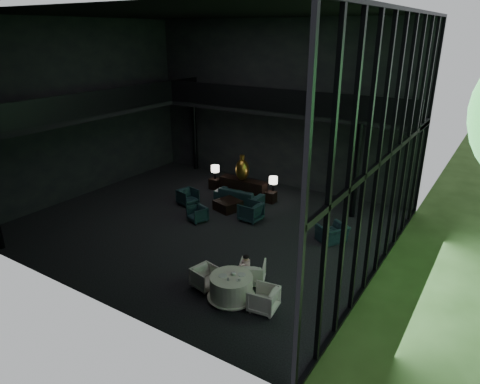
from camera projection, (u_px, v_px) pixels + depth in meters
The scene contains 35 objects.
floor at pixel (205, 224), 17.55m from camera, with size 14.00×12.00×0.02m, color black.
ceiling at pixel (199, 13), 14.72m from camera, with size 14.00×12.00×0.02m, color black.
wall_back at pixel (277, 106), 20.85m from camera, with size 14.00×0.04×8.00m, color black.
wall_front at pixel (65, 168), 11.42m from camera, with size 14.00×0.04×8.00m, color black.
wall_left at pixel (82, 110), 19.69m from camera, with size 0.04×12.00×8.00m, color black.
curtain_wall at pixel (389, 155), 12.61m from camera, with size 0.20×12.00×8.00m, color black, non-canonical shape.
mezzanine_left at pixel (96, 112), 19.18m from camera, with size 2.00×12.00×0.25m, color black.
mezzanine_back at pixel (286, 111), 19.56m from camera, with size 12.00×2.00×0.25m, color black.
railing_left at pixel (110, 101), 18.46m from camera, with size 0.06×12.00×1.00m, color black.
railing_back at pixel (276, 100), 18.56m from camera, with size 12.00×0.06×1.00m, color black.
column_nw at pixel (195, 134), 23.86m from camera, with size 0.24×0.24×4.00m, color black.
column_ne at pixel (356, 172), 17.56m from camera, with size 0.24×0.24×4.00m, color black.
console at pixel (243, 187), 20.57m from camera, with size 2.40×0.55×0.76m, color black.
bronze_urn at pixel (242, 169), 20.19m from camera, with size 0.65×0.65×1.22m.
side_table_left at pixel (215, 184), 21.35m from camera, with size 0.48×0.48×0.53m, color black.
table_lamp_left at pixel (215, 169), 21.11m from camera, with size 0.40×0.40×0.67m.
side_table_right at pixel (271, 197), 19.68m from camera, with size 0.46×0.46×0.51m, color black.
table_lamp_right at pixel (273, 181), 19.60m from camera, with size 0.39×0.39×0.66m.
sofa at pixel (239, 192), 19.61m from camera, with size 2.47×0.72×0.97m, color #172A30.
lounge_armchair_west at pixel (188, 196), 19.37m from camera, with size 0.79×0.74×0.81m, color #0F2537.
lounge_armchair_east at pixel (251, 210), 17.70m from camera, with size 0.93×0.87×0.96m, color #1A353C.
lounge_armchair_south at pixel (197, 214), 17.68m from camera, with size 0.62×0.58×0.64m, color #122D3B.
window_armchair at pixel (332, 231), 15.94m from camera, with size 0.96×0.62×0.84m, color #0D2B34.
coffee_table at pixel (228, 205), 18.84m from camera, with size 0.98×0.98×0.44m, color black.
dining_table at pixel (231, 289), 12.54m from camera, with size 1.43×1.43×0.75m.
dining_chair_north at pixel (252, 271), 13.32m from camera, with size 0.80×0.75×0.83m, color silver.
dining_chair_east at pixel (263, 298), 12.01m from camera, with size 0.76×0.71×0.78m, color silver.
dining_chair_west at pixel (206, 277), 13.09m from camera, with size 0.69×0.65×0.71m, color beige.
child at pixel (246, 263), 13.16m from camera, with size 0.26×0.26×0.55m.
plate_a at pixel (223, 276), 12.41m from camera, with size 0.25×0.25×0.02m, color white.
plate_b at pixel (242, 275), 12.47m from camera, with size 0.24×0.24×0.02m, color white.
saucer at pixel (238, 280), 12.20m from camera, with size 0.14×0.14×0.01m, color white.
coffee_cup at pixel (239, 279), 12.18m from camera, with size 0.08×0.08×0.06m, color white.
cereal_bowl at pixel (233, 273), 12.47m from camera, with size 0.16×0.16×0.08m, color white.
cream_pot at pixel (228, 279), 12.18m from camera, with size 0.06×0.06×0.08m, color #99999E.
Camera 1 is at (9.84, -12.64, 7.43)m, focal length 32.00 mm.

